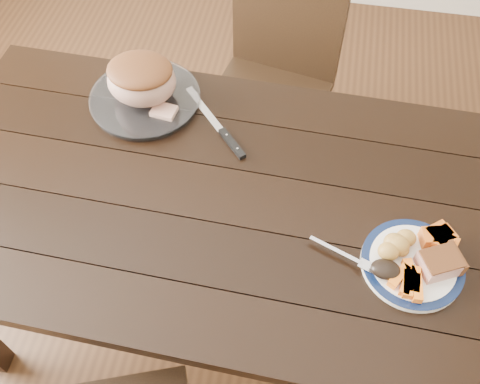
% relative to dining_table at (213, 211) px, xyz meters
% --- Properties ---
extents(ground, '(4.00, 4.00, 0.00)m').
position_rel_dining_table_xyz_m(ground, '(0.00, 0.00, -0.66)').
color(ground, '#472B16').
rests_on(ground, ground).
extents(dining_table, '(1.62, 0.94, 0.75)m').
position_rel_dining_table_xyz_m(dining_table, '(0.00, 0.00, 0.00)').
color(dining_table, black).
rests_on(dining_table, ground).
extents(chair_far, '(0.50, 0.51, 0.93)m').
position_rel_dining_table_xyz_m(chair_far, '(0.08, 0.74, -0.13)').
color(chair_far, black).
rests_on(chair_far, ground).
extents(dinner_plate, '(0.25, 0.25, 0.02)m').
position_rel_dining_table_xyz_m(dinner_plate, '(0.52, -0.13, 0.10)').
color(dinner_plate, white).
rests_on(dinner_plate, dining_table).
extents(plate_rim, '(0.25, 0.25, 0.02)m').
position_rel_dining_table_xyz_m(plate_rim, '(0.52, -0.13, 0.11)').
color(plate_rim, '#0B1738').
rests_on(plate_rim, dinner_plate).
extents(serving_platter, '(0.33, 0.33, 0.02)m').
position_rel_dining_table_xyz_m(serving_platter, '(-0.27, 0.30, 0.10)').
color(serving_platter, white).
rests_on(serving_platter, dining_table).
extents(pork_slice, '(0.11, 0.11, 0.04)m').
position_rel_dining_table_xyz_m(pork_slice, '(0.58, -0.13, 0.13)').
color(pork_slice, tan).
rests_on(pork_slice, dinner_plate).
extents(roasted_potatoes, '(0.09, 0.09, 0.05)m').
position_rel_dining_table_xyz_m(roasted_potatoes, '(0.48, -0.10, 0.13)').
color(roasted_potatoes, gold).
rests_on(roasted_potatoes, dinner_plate).
extents(carrot_batons, '(0.08, 0.11, 0.02)m').
position_rel_dining_table_xyz_m(carrot_batons, '(0.51, -0.19, 0.12)').
color(carrot_batons, orange).
rests_on(carrot_batons, dinner_plate).
extents(pumpkin_wedges, '(0.09, 0.09, 0.04)m').
position_rel_dining_table_xyz_m(pumpkin_wedges, '(0.58, -0.06, 0.13)').
color(pumpkin_wedges, orange).
rests_on(pumpkin_wedges, dinner_plate).
extents(dark_mushroom, '(0.07, 0.05, 0.03)m').
position_rel_dining_table_xyz_m(dark_mushroom, '(0.46, -0.17, 0.13)').
color(dark_mushroom, black).
rests_on(dark_mushroom, dinner_plate).
extents(fork, '(0.17, 0.08, 0.00)m').
position_rel_dining_table_xyz_m(fork, '(0.37, -0.14, 0.11)').
color(fork, silver).
rests_on(fork, dinner_plate).
extents(roast_joint, '(0.20, 0.18, 0.13)m').
position_rel_dining_table_xyz_m(roast_joint, '(-0.27, 0.30, 0.18)').
color(roast_joint, '#AA7A68').
rests_on(roast_joint, serving_platter).
extents(cut_slice, '(0.08, 0.06, 0.02)m').
position_rel_dining_table_xyz_m(cut_slice, '(-0.19, 0.24, 0.12)').
color(cut_slice, tan).
rests_on(cut_slice, serving_platter).
extents(carving_knife, '(0.23, 0.25, 0.01)m').
position_rel_dining_table_xyz_m(carving_knife, '(-0.00, 0.20, 0.10)').
color(carving_knife, silver).
rests_on(carving_knife, dining_table).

